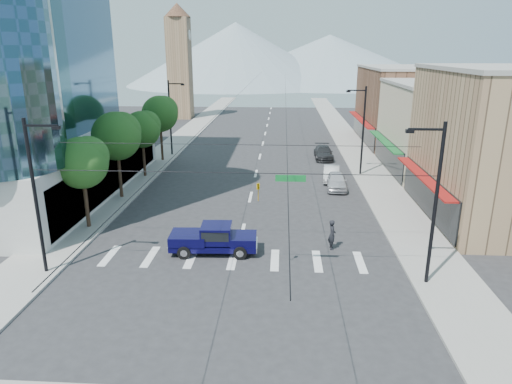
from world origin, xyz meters
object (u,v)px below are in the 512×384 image
pickup_truck (213,238)px  parked_car_near (336,181)px  parked_car_far (324,153)px  pedestrian (332,234)px  parked_car_mid (331,174)px

pickup_truck → parked_car_near: 17.32m
pickup_truck → parked_car_far: (9.15, 26.90, -0.24)m
pedestrian → parked_car_near: pedestrian is taller
parked_car_mid → parked_car_far: bearing=95.9°
parked_car_mid → pedestrian: bearing=-89.5°
parked_car_mid → parked_car_far: parked_car_far is taller
pickup_truck → parked_car_far: pickup_truck is taller
parked_car_mid → parked_car_far: size_ratio=0.84×
pickup_truck → pedestrian: 7.66m
parked_car_near → parked_car_far: parked_car_near is taller
pedestrian → parked_car_far: 25.90m
parked_car_near → parked_car_mid: 2.83m
pickup_truck → parked_car_near: (9.35, 14.58, -0.21)m
pedestrian → parked_car_mid: (1.56, 16.36, -0.28)m
pickup_truck → parked_car_mid: size_ratio=1.30×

